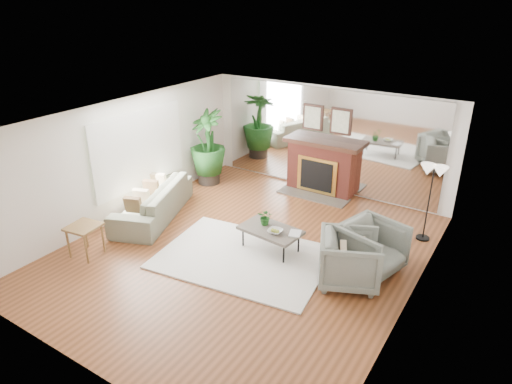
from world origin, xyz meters
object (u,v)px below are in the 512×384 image
Objects in this scene: armchair_front at (350,259)px; potted_ficus at (208,145)px; side_table at (84,231)px; coffee_table at (271,231)px; armchair_back at (372,248)px; floor_lamp at (433,177)px; fireplace at (321,166)px; sofa at (153,201)px.

potted_ficus reaches higher than armchair_front.
side_table is at bearing -86.47° from potted_ficus.
armchair_back is at bearing 11.77° from coffee_table.
coffee_table is 0.77× the size of floor_lamp.
coffee_table is at bearing 117.68° from armchair_back.
side_table is at bearing -115.61° from fireplace.
floor_lamp is at bearing 37.78° from side_table.
armchair_back is (4.64, 0.51, 0.08)m from sofa.
armchair_front reaches higher than side_table.
armchair_front is 5.13m from potted_ficus.
potted_ficus is (-0.15, 2.12, 0.64)m from sofa.
armchair_back is 1.60× the size of side_table.
coffee_table is at bearing 59.35° from armchair_front.
sofa is 5.64m from floor_lamp.
potted_ficus reaches higher than armchair_back.
fireplace is 2.80m from potted_ficus.
side_table is 0.39× the size of floor_lamp.
sofa is (-2.45, -3.10, -0.30)m from fireplace.
side_table reaches higher than coffee_table.
armchair_front is at bearing -107.65° from floor_lamp.
floor_lamp is (5.06, 3.92, 0.81)m from side_table.
potted_ficus is at bearing -159.33° from fireplace.
coffee_table is 1.23× the size of armchair_back.
potted_ficus is at bearing 87.28° from armchair_back.
armchair_back is 0.99× the size of armchair_front.
side_table is at bearing 87.96° from armchair_front.
fireplace is 2.12× the size of armchair_back.
side_table is (-4.37, -1.76, 0.06)m from armchair_front.
armchair_back is 0.52× the size of potted_ficus.
armchair_front is 2.43m from floor_lamp.
sofa is at bearing -157.79° from floor_lamp.
coffee_table is (0.40, -2.97, -0.25)m from fireplace.
floor_lamp is (5.30, -0.02, 0.31)m from potted_ficus.
coffee_table is 3.64m from potted_ficus.
armchair_back is at bearing -49.87° from fireplace.
side_table is at bearing -18.13° from sofa.
armchair_front is 0.63× the size of floor_lamp.
armchair_back is at bearing -41.23° from armchair_front.
armchair_back is at bearing -107.79° from floor_lamp.
floor_lamp reaches higher than armchair_front.
armchair_front is at bearing -6.67° from coffee_table.
armchair_back is (2.19, -2.60, -0.22)m from fireplace.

